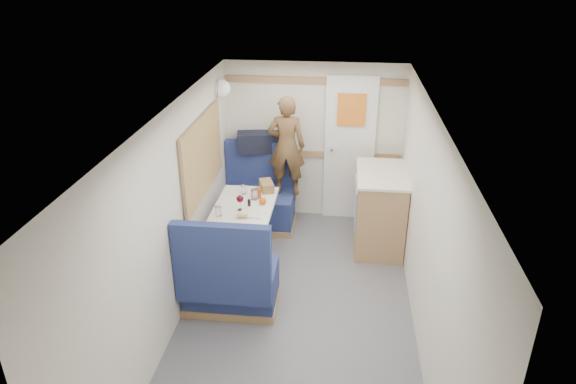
# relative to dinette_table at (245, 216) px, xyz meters

# --- Properties ---
(floor) EXTENTS (4.50, 4.50, 0.00)m
(floor) POSITION_rel_dinette_table_xyz_m (0.65, -1.00, -0.57)
(floor) COLOR #515156
(floor) RESTS_ON ground
(ceiling) EXTENTS (4.50, 4.50, 0.00)m
(ceiling) POSITION_rel_dinette_table_xyz_m (0.65, -1.00, 1.43)
(ceiling) COLOR silver
(ceiling) RESTS_ON wall_back
(wall_back) EXTENTS (2.20, 0.02, 2.00)m
(wall_back) POSITION_rel_dinette_table_xyz_m (0.65, 1.25, 0.43)
(wall_back) COLOR silver
(wall_back) RESTS_ON floor
(wall_left) EXTENTS (0.02, 4.50, 2.00)m
(wall_left) POSITION_rel_dinette_table_xyz_m (-0.45, -1.00, 0.43)
(wall_left) COLOR silver
(wall_left) RESTS_ON floor
(wall_right) EXTENTS (0.02, 4.50, 2.00)m
(wall_right) POSITION_rel_dinette_table_xyz_m (1.75, -1.00, 0.43)
(wall_right) COLOR silver
(wall_right) RESTS_ON floor
(oak_trim_low) EXTENTS (2.15, 0.02, 0.08)m
(oak_trim_low) POSITION_rel_dinette_table_xyz_m (0.65, 1.23, 0.28)
(oak_trim_low) COLOR olive
(oak_trim_low) RESTS_ON wall_back
(oak_trim_high) EXTENTS (2.15, 0.02, 0.08)m
(oak_trim_high) POSITION_rel_dinette_table_xyz_m (0.65, 1.23, 1.21)
(oak_trim_high) COLOR olive
(oak_trim_high) RESTS_ON wall_back
(side_window) EXTENTS (0.04, 1.30, 0.72)m
(side_window) POSITION_rel_dinette_table_xyz_m (-0.43, 0.00, 0.68)
(side_window) COLOR #B0BCA0
(side_window) RESTS_ON wall_left
(rear_door) EXTENTS (0.62, 0.12, 1.86)m
(rear_door) POSITION_rel_dinette_table_xyz_m (1.10, 1.22, 0.41)
(rear_door) COLOR white
(rear_door) RESTS_ON wall_back
(dinette_table) EXTENTS (0.62, 0.92, 0.72)m
(dinette_table) POSITION_rel_dinette_table_xyz_m (0.00, 0.00, 0.00)
(dinette_table) COLOR white
(dinette_table) RESTS_ON floor
(bench_far) EXTENTS (0.90, 0.59, 1.05)m
(bench_far) POSITION_rel_dinette_table_xyz_m (-0.00, 0.86, -0.27)
(bench_far) COLOR navy
(bench_far) RESTS_ON floor
(bench_near) EXTENTS (0.90, 0.59, 1.05)m
(bench_near) POSITION_rel_dinette_table_xyz_m (-0.00, -0.86, -0.27)
(bench_near) COLOR navy
(bench_near) RESTS_ON floor
(ledge) EXTENTS (0.90, 0.14, 0.04)m
(ledge) POSITION_rel_dinette_table_xyz_m (-0.00, 1.12, 0.31)
(ledge) COLOR olive
(ledge) RESTS_ON bench_far
(dome_light) EXTENTS (0.20, 0.20, 0.20)m
(dome_light) POSITION_rel_dinette_table_xyz_m (-0.39, 0.85, 1.18)
(dome_light) COLOR white
(dome_light) RESTS_ON wall_left
(galley_counter) EXTENTS (0.57, 0.92, 0.92)m
(galley_counter) POSITION_rel_dinette_table_xyz_m (1.47, 0.55, -0.10)
(galley_counter) COLOR olive
(galley_counter) RESTS_ON floor
(person) EXTENTS (0.45, 0.30, 1.23)m
(person) POSITION_rel_dinette_table_xyz_m (0.35, 0.89, 0.50)
(person) COLOR brown
(person) RESTS_ON bench_far
(duffel_bag) EXTENTS (0.55, 0.34, 0.25)m
(duffel_bag) POSITION_rel_dinette_table_xyz_m (-0.03, 1.12, 0.46)
(duffel_bag) COLOR black
(duffel_bag) RESTS_ON ledge
(tray) EXTENTS (0.32, 0.39, 0.02)m
(tray) POSITION_rel_dinette_table_xyz_m (0.14, -0.15, 0.16)
(tray) COLOR white
(tray) RESTS_ON dinette_table
(orange_fruit) EXTENTS (0.08, 0.08, 0.08)m
(orange_fruit) POSITION_rel_dinette_table_xyz_m (0.20, -0.02, 0.21)
(orange_fruit) COLOR orange
(orange_fruit) RESTS_ON tray
(cheese_block) EXTENTS (0.12, 0.08, 0.04)m
(cheese_block) POSITION_rel_dinette_table_xyz_m (0.04, -0.31, 0.19)
(cheese_block) COLOR #DDCD7F
(cheese_block) RESTS_ON tray
(wine_glass) EXTENTS (0.08, 0.08, 0.17)m
(wine_glass) POSITION_rel_dinette_table_xyz_m (-0.02, -0.15, 0.28)
(wine_glass) COLOR white
(wine_glass) RESTS_ON dinette_table
(tumbler_left) EXTENTS (0.07, 0.07, 0.11)m
(tumbler_left) POSITION_rel_dinette_table_xyz_m (-0.21, -0.31, 0.21)
(tumbler_left) COLOR silver
(tumbler_left) RESTS_ON dinette_table
(tumbler_mid) EXTENTS (0.06, 0.06, 0.10)m
(tumbler_mid) POSITION_rel_dinette_table_xyz_m (-0.05, 0.25, 0.21)
(tumbler_mid) COLOR silver
(tumbler_mid) RESTS_ON dinette_table
(tumbler_right) EXTENTS (0.07, 0.07, 0.12)m
(tumbler_right) POSITION_rel_dinette_table_xyz_m (0.09, 0.12, 0.21)
(tumbler_right) COLOR white
(tumbler_right) RESTS_ON dinette_table
(beer_glass) EXTENTS (0.07, 0.07, 0.11)m
(beer_glass) POSITION_rel_dinette_table_xyz_m (0.12, 0.17, 0.21)
(beer_glass) COLOR brown
(beer_glass) RESTS_ON dinette_table
(pepper_grinder) EXTENTS (0.03, 0.03, 0.09)m
(pepper_grinder) POSITION_rel_dinette_table_xyz_m (0.06, -0.08, 0.20)
(pepper_grinder) COLOR black
(pepper_grinder) RESTS_ON dinette_table
(bread_loaf) EXTENTS (0.20, 0.27, 0.10)m
(bread_loaf) POSITION_rel_dinette_table_xyz_m (0.18, 0.38, 0.20)
(bread_loaf) COLOR olive
(bread_loaf) RESTS_ON dinette_table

